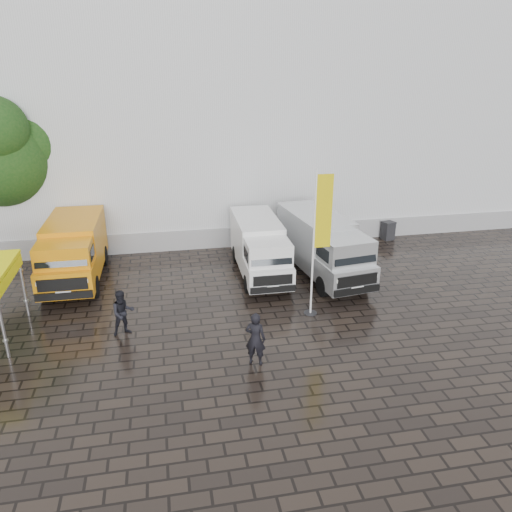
{
  "coord_description": "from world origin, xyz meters",
  "views": [
    {
      "loc": [
        -4.36,
        -16.05,
        9.03
      ],
      "look_at": [
        -0.84,
        2.2,
        1.68
      ],
      "focal_mm": 35.0,
      "sensor_mm": 36.0,
      "label": 1
    }
  ],
  "objects_px": {
    "van_yellow": "(74,253)",
    "wheelie_bin": "(388,231)",
    "person_tent": "(123,313)",
    "flagpole": "(319,235)",
    "person_front": "(255,339)",
    "van_silver": "(323,247)",
    "van_white": "(260,249)"
  },
  "relations": [
    {
      "from": "van_silver",
      "to": "van_yellow",
      "type": "bearing_deg",
      "value": 164.69
    },
    {
      "from": "wheelie_bin",
      "to": "person_tent",
      "type": "distance_m",
      "value": 15.35
    },
    {
      "from": "van_yellow",
      "to": "person_tent",
      "type": "height_order",
      "value": "van_yellow"
    },
    {
      "from": "van_white",
      "to": "person_front",
      "type": "relative_size",
      "value": 3.12
    },
    {
      "from": "van_white",
      "to": "van_silver",
      "type": "bearing_deg",
      "value": -11.76
    },
    {
      "from": "person_tent",
      "to": "flagpole",
      "type": "bearing_deg",
      "value": -14.91
    },
    {
      "from": "van_silver",
      "to": "flagpole",
      "type": "height_order",
      "value": "flagpole"
    },
    {
      "from": "person_tent",
      "to": "van_white",
      "type": "bearing_deg",
      "value": 20.03
    },
    {
      "from": "van_yellow",
      "to": "van_silver",
      "type": "bearing_deg",
      "value": -6.67
    },
    {
      "from": "person_front",
      "to": "person_tent",
      "type": "height_order",
      "value": "person_front"
    },
    {
      "from": "flagpole",
      "to": "person_tent",
      "type": "distance_m",
      "value": 7.43
    },
    {
      "from": "van_white",
      "to": "van_silver",
      "type": "distance_m",
      "value": 2.8
    },
    {
      "from": "van_yellow",
      "to": "wheelie_bin",
      "type": "distance_m",
      "value": 15.86
    },
    {
      "from": "flagpole",
      "to": "wheelie_bin",
      "type": "relative_size",
      "value": 5.69
    },
    {
      "from": "van_yellow",
      "to": "wheelie_bin",
      "type": "xyz_separation_m",
      "value": [
        15.64,
        2.5,
        -0.81
      ]
    },
    {
      "from": "van_silver",
      "to": "person_front",
      "type": "relative_size",
      "value": 3.4
    },
    {
      "from": "van_yellow",
      "to": "van_white",
      "type": "height_order",
      "value": "van_yellow"
    },
    {
      "from": "person_tent",
      "to": "person_front",
      "type": "bearing_deg",
      "value": -49.33
    },
    {
      "from": "van_white",
      "to": "person_front",
      "type": "xyz_separation_m",
      "value": [
        -1.51,
        -6.92,
        -0.31
      ]
    },
    {
      "from": "van_yellow",
      "to": "person_tent",
      "type": "relative_size",
      "value": 3.4
    },
    {
      "from": "van_white",
      "to": "person_tent",
      "type": "height_order",
      "value": "van_white"
    },
    {
      "from": "wheelie_bin",
      "to": "van_silver",
      "type": "bearing_deg",
      "value": -152.63
    },
    {
      "from": "wheelie_bin",
      "to": "person_front",
      "type": "bearing_deg",
      "value": -142.84
    },
    {
      "from": "van_white",
      "to": "flagpole",
      "type": "height_order",
      "value": "flagpole"
    },
    {
      "from": "flagpole",
      "to": "wheelie_bin",
      "type": "xyz_separation_m",
      "value": [
        6.32,
        7.33,
        -2.67
      ]
    },
    {
      "from": "person_front",
      "to": "van_yellow",
      "type": "bearing_deg",
      "value": -25.68
    },
    {
      "from": "van_white",
      "to": "flagpole",
      "type": "distance_m",
      "value": 4.68
    },
    {
      "from": "person_tent",
      "to": "wheelie_bin",
      "type": "bearing_deg",
      "value": 12.8
    },
    {
      "from": "van_white",
      "to": "flagpole",
      "type": "bearing_deg",
      "value": -70.76
    },
    {
      "from": "van_white",
      "to": "wheelie_bin",
      "type": "distance_m",
      "value": 8.39
    },
    {
      "from": "van_yellow",
      "to": "person_front",
      "type": "xyz_separation_m",
      "value": [
        6.45,
        -7.72,
        -0.41
      ]
    },
    {
      "from": "flagpole",
      "to": "person_front",
      "type": "xyz_separation_m",
      "value": [
        -2.87,
        -2.89,
        -2.27
      ]
    }
  ]
}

